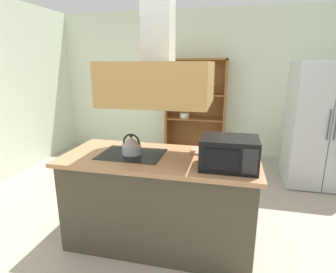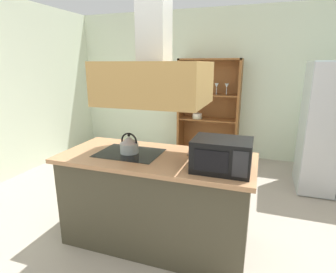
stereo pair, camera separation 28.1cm
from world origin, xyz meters
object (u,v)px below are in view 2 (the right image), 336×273
object	(u,v)px
dish_cabinet	(209,115)
cutting_board	(206,152)
microwave	(222,155)
kettle	(129,145)

from	to	relation	value
dish_cabinet	cutting_board	bearing A→B (deg)	-79.84
microwave	dish_cabinet	bearing A→B (deg)	102.59
cutting_board	microwave	xyz separation A→B (m)	(0.20, -0.39, 0.12)
dish_cabinet	microwave	world-z (taller)	dish_cabinet
dish_cabinet	kettle	world-z (taller)	dish_cabinet
cutting_board	microwave	bearing A→B (deg)	-62.95
kettle	microwave	bearing A→B (deg)	-9.42
kettle	microwave	size ratio (longest dim) A/B	0.43
dish_cabinet	microwave	bearing A→B (deg)	-77.41
kettle	microwave	distance (m)	0.91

